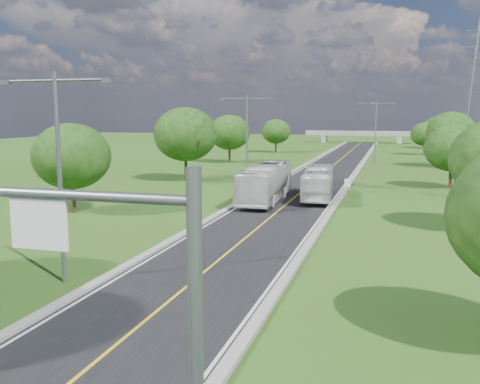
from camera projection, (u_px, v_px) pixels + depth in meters
The scene contains 20 objects.
ground at pixel (322, 176), 69.82m from camera, with size 260.00×260.00×0.00m, color #2D4E16.
road at pixel (327, 171), 75.51m from camera, with size 8.00×150.00×0.06m, color black.
curb_left at pixel (298, 169), 76.68m from camera, with size 0.50×150.00×0.22m, color gray.
curb_right at pixel (358, 171), 74.33m from camera, with size 0.50×150.00×0.22m, color gray.
signal_mast at pixel (91, 284), 10.15m from camera, with size 8.54×0.33×7.20m.
speed_limit_sign at pixel (347, 187), 47.24m from camera, with size 0.55×0.09×2.40m.
overpass at pixel (361, 134), 145.44m from camera, with size 30.00×3.00×3.20m.
streetlight_near_left at pixel (59, 160), 25.02m from camera, with size 5.90×0.25×10.00m.
streetlight_mid_left at pixel (247, 134), 56.36m from camera, with size 5.90×0.25×10.00m.
streetlight_far_right at pixel (376, 127), 84.38m from camera, with size 5.90×0.25×10.00m.
tree_lb at pixel (72, 156), 43.17m from camera, with size 6.30×6.30×7.33m.
tree_lc at pixel (185, 134), 63.65m from camera, with size 7.56×7.56×8.79m.
tree_ld at pixel (229, 132), 87.09m from camera, with size 6.72×6.72×7.82m.
tree_le at pixel (276, 131), 109.28m from camera, with size 5.88×5.88×6.84m.
tree_rc at pixel (452, 148), 57.44m from camera, with size 5.88×5.88×6.84m.
tree_rd at pixel (451, 132), 79.54m from camera, with size 7.14×7.14×8.30m.
tree_re at pixel (425, 134), 103.21m from camera, with size 5.46×5.46×6.35m.
tree_rf at pixel (437, 128), 121.14m from camera, with size 6.30×6.30×7.33m.
bus_outbound at pixel (318, 183), 50.52m from camera, with size 2.52×10.77×3.00m, color silver.
bus_inbound at pixel (265, 183), 48.96m from camera, with size 2.86×12.23×3.41m, color silver.
Camera 1 is at (9.14, -9.60, 8.13)m, focal length 40.00 mm.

